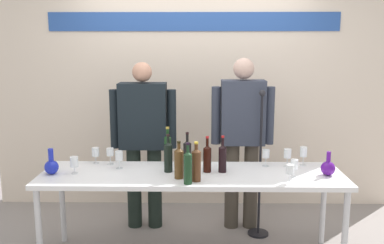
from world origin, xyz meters
name	(u,v)px	position (x,y,z in m)	size (l,w,h in m)	color
back_wall	(194,74)	(0.00, 1.33, 1.50)	(4.49, 0.11, 3.00)	beige
display_table	(192,179)	(0.00, 0.00, 0.71)	(2.54, 0.70, 0.77)	white
decanter_blue_left	(51,166)	(-1.17, -0.05, 0.84)	(0.12, 0.12, 0.22)	#1B28B3
decanter_blue_right	(328,168)	(1.12, -0.05, 0.83)	(0.12, 0.12, 0.20)	#501282
presenter_left	(143,134)	(-0.49, 0.64, 0.96)	(0.65, 0.22, 1.66)	black
presenter_right	(242,133)	(0.49, 0.64, 0.98)	(0.61, 0.22, 1.70)	#3F382F
wine_bottle_0	(207,158)	(0.13, 0.03, 0.89)	(0.07, 0.07, 0.31)	black
wine_bottle_1	(168,148)	(-0.22, 0.29, 0.91)	(0.06, 0.06, 0.33)	#163818
wine_bottle_2	(168,156)	(-0.20, 0.03, 0.90)	(0.07, 0.07, 0.33)	black
wine_bottle_3	(179,162)	(-0.10, -0.14, 0.90)	(0.08, 0.08, 0.31)	#4E3316
wine_bottle_4	(196,164)	(0.04, -0.21, 0.91)	(0.07, 0.07, 0.32)	#4A2A15
wine_bottle_5	(187,155)	(-0.04, 0.07, 0.91)	(0.07, 0.07, 0.34)	black
wine_bottle_6	(222,157)	(0.26, 0.03, 0.89)	(0.07, 0.07, 0.31)	black
wine_bottle_7	(188,167)	(-0.03, -0.28, 0.90)	(0.06, 0.06, 0.33)	#15341B
wine_glass_left_0	(110,152)	(-0.74, 0.25, 0.88)	(0.07, 0.07, 0.15)	white
wine_glass_left_1	(74,162)	(-0.98, -0.03, 0.86)	(0.07, 0.07, 0.14)	white
wine_glass_left_2	(96,152)	(-0.88, 0.28, 0.87)	(0.07, 0.07, 0.14)	white
wine_glass_left_3	(119,156)	(-0.63, 0.12, 0.88)	(0.07, 0.07, 0.15)	white
wine_glass_right_0	(266,154)	(0.65, 0.21, 0.88)	(0.06, 0.06, 0.15)	white
wine_glass_right_1	(290,170)	(0.77, -0.24, 0.87)	(0.06, 0.06, 0.15)	white
wine_glass_right_2	(294,165)	(0.83, -0.10, 0.87)	(0.06, 0.06, 0.15)	white
wine_glass_right_3	(288,154)	(0.84, 0.20, 0.88)	(0.06, 0.06, 0.16)	white
wine_glass_right_4	(303,152)	(0.99, 0.24, 0.89)	(0.06, 0.06, 0.17)	white
microphone_stand	(259,189)	(0.64, 0.46, 0.47)	(0.20, 0.20, 1.42)	black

